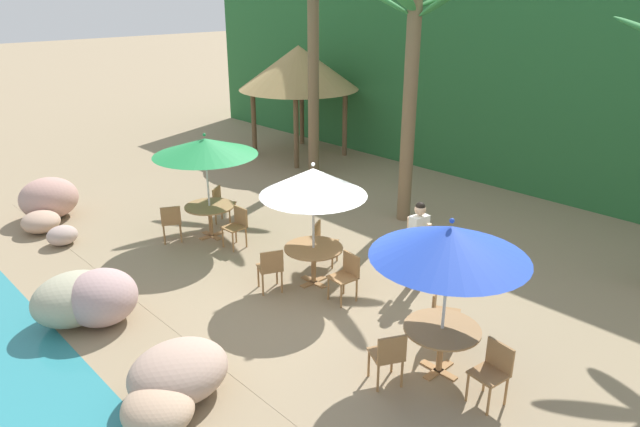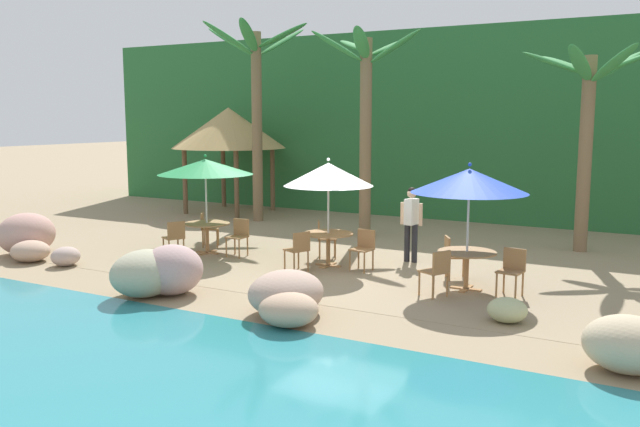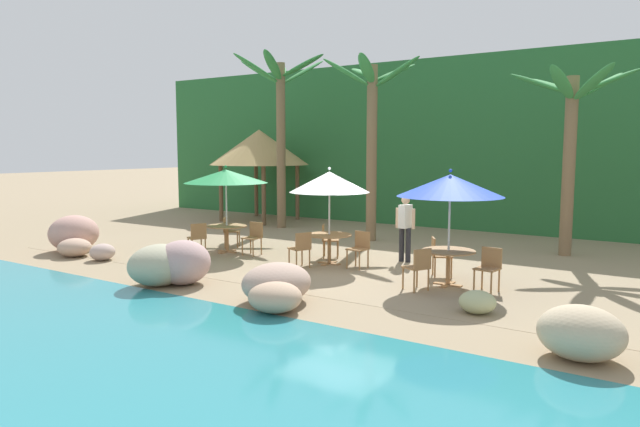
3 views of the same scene
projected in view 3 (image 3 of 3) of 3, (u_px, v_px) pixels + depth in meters
name	position (u px, v px, depth m)	size (l,w,h in m)	color
ground_plane	(343.00, 268.00, 13.73)	(120.00, 120.00, 0.00)	#937F60
terrace_deck	(343.00, 267.00, 13.73)	(18.00, 5.20, 0.01)	#937F60
foliage_backdrop	(472.00, 144.00, 20.86)	(28.00, 2.40, 6.00)	#286633
rock_seawall	(275.00, 276.00, 11.00)	(16.65, 2.82, 1.00)	#ABB481
umbrella_green	(226.00, 176.00, 15.53)	(2.25, 2.25, 2.38)	silver
dining_table_green	(227.00, 230.00, 15.70)	(1.10, 1.10, 0.74)	#A37547
chair_green_seaward	(254.00, 236.00, 15.35)	(0.44, 0.44, 0.87)	#9E7042
chair_green_inland	(229.00, 229.00, 16.55)	(0.59, 0.58, 0.87)	#9E7042
chair_green_left	(198.00, 236.00, 15.22)	(0.57, 0.57, 0.87)	#9E7042
umbrella_white	(329.00, 182.00, 13.93)	(1.95, 1.95, 2.38)	silver
dining_table_white	(329.00, 239.00, 14.09)	(1.10, 1.10, 0.74)	#A37547
chair_white_seaward	(360.00, 247.00, 13.64)	(0.46, 0.47, 0.87)	#9E7042
chair_white_inland	(327.00, 238.00, 14.95)	(0.58, 0.58, 0.87)	#9E7042
chair_white_left	(301.00, 247.00, 13.58)	(0.56, 0.56, 0.87)	#9E7042
umbrella_blue	(450.00, 186.00, 11.71)	(2.17, 2.17, 2.42)	silver
dining_table_blue	(448.00, 256.00, 11.87)	(1.10, 1.10, 0.74)	#A37547
chair_blue_seaward	(489.00, 266.00, 11.40)	(0.47, 0.48, 0.87)	#9E7042
chair_blue_inland	(438.00, 254.00, 12.73)	(0.58, 0.58, 0.87)	#9E7042
chair_blue_left	(419.00, 266.00, 11.39)	(0.57, 0.57, 0.87)	#9E7042
palm_tree_nearest	(280.00, 112.00, 20.29)	(3.58, 3.40, 6.06)	brown
palm_tree_second	(372.00, 122.00, 17.40)	(2.90, 3.00, 5.52)	brown
palm_tree_third	(571.00, 126.00, 14.95)	(3.13, 3.06, 4.87)	brown
palapa_hut	(259.00, 148.00, 22.47)	(3.87, 3.87, 3.57)	brown
waiter_in_white	(405.00, 223.00, 14.31)	(0.52, 0.37, 1.70)	#232328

